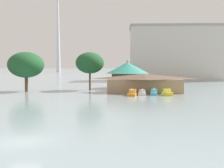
{
  "coord_description": "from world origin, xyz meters",
  "views": [
    {
      "loc": [
        8.01,
        -20.78,
        5.99
      ],
      "look_at": [
        6.02,
        26.64,
        2.91
      ],
      "focal_mm": 42.9,
      "sensor_mm": 36.0,
      "label": 1
    }
  ],
  "objects_px": {
    "pedal_boat_orange": "(132,93)",
    "shoreline_tree_tall_left": "(26,65)",
    "pedal_boat_cyan": "(154,93)",
    "pedal_boat_white": "(142,93)",
    "green_roof_pavilion": "(128,73)",
    "distant_broadcast_tower": "(58,6)",
    "shoreline_tree_mid": "(90,63)",
    "boathouse": "(144,83)",
    "background_building_block": "(176,53)",
    "pedal_boat_yellow": "(167,93)"
  },
  "relations": [
    {
      "from": "pedal_boat_white",
      "to": "shoreline_tree_tall_left",
      "type": "height_order",
      "value": "shoreline_tree_tall_left"
    },
    {
      "from": "pedal_boat_white",
      "to": "shoreline_tree_tall_left",
      "type": "relative_size",
      "value": 0.27
    },
    {
      "from": "pedal_boat_white",
      "to": "background_building_block",
      "type": "bearing_deg",
      "value": 168.37
    },
    {
      "from": "pedal_boat_white",
      "to": "green_roof_pavilion",
      "type": "xyz_separation_m",
      "value": [
        -2.84,
        17.23,
        3.69
      ]
    },
    {
      "from": "pedal_boat_white",
      "to": "shoreline_tree_mid",
      "type": "height_order",
      "value": "shoreline_tree_mid"
    },
    {
      "from": "pedal_boat_cyan",
      "to": "shoreline_tree_tall_left",
      "type": "distance_m",
      "value": 31.03
    },
    {
      "from": "pedal_boat_yellow",
      "to": "boathouse",
      "type": "relative_size",
      "value": 0.14
    },
    {
      "from": "pedal_boat_orange",
      "to": "shoreline_tree_tall_left",
      "type": "relative_size",
      "value": 0.33
    },
    {
      "from": "distant_broadcast_tower",
      "to": "shoreline_tree_mid",
      "type": "bearing_deg",
      "value": -74.31
    },
    {
      "from": "pedal_boat_orange",
      "to": "background_building_block",
      "type": "height_order",
      "value": "background_building_block"
    },
    {
      "from": "boathouse",
      "to": "background_building_block",
      "type": "height_order",
      "value": "background_building_block"
    },
    {
      "from": "green_roof_pavilion",
      "to": "shoreline_tree_mid",
      "type": "distance_m",
      "value": 11.84
    },
    {
      "from": "pedal_boat_orange",
      "to": "distant_broadcast_tower",
      "type": "height_order",
      "value": "distant_broadcast_tower"
    },
    {
      "from": "pedal_boat_yellow",
      "to": "green_roof_pavilion",
      "type": "xyz_separation_m",
      "value": [
        -7.98,
        18.3,
        3.61
      ]
    },
    {
      "from": "green_roof_pavilion",
      "to": "shoreline_tree_tall_left",
      "type": "distance_m",
      "value": 26.82
    },
    {
      "from": "pedal_boat_cyan",
      "to": "shoreline_tree_tall_left",
      "type": "bearing_deg",
      "value": -95.42
    },
    {
      "from": "pedal_boat_white",
      "to": "green_roof_pavilion",
      "type": "bearing_deg",
      "value": -165.34
    },
    {
      "from": "pedal_boat_orange",
      "to": "shoreline_tree_mid",
      "type": "bearing_deg",
      "value": -129.57
    },
    {
      "from": "pedal_boat_white",
      "to": "pedal_boat_orange",
      "type": "bearing_deg",
      "value": -47.49
    },
    {
      "from": "pedal_boat_orange",
      "to": "green_roof_pavilion",
      "type": "bearing_deg",
      "value": -166.86
    },
    {
      "from": "pedal_boat_yellow",
      "to": "boathouse",
      "type": "bearing_deg",
      "value": -162.17
    },
    {
      "from": "pedal_boat_cyan",
      "to": "pedal_boat_yellow",
      "type": "distance_m",
      "value": 2.87
    },
    {
      "from": "background_building_block",
      "to": "distant_broadcast_tower",
      "type": "xyz_separation_m",
      "value": [
        -92.7,
        165.78,
        57.85
      ]
    },
    {
      "from": "pedal_boat_white",
      "to": "green_roof_pavilion",
      "type": "relative_size",
      "value": 0.22
    },
    {
      "from": "pedal_boat_orange",
      "to": "boathouse",
      "type": "bearing_deg",
      "value": 168.86
    },
    {
      "from": "pedal_boat_yellow",
      "to": "boathouse",
      "type": "xyz_separation_m",
      "value": [
        -4.32,
        6.7,
        1.74
      ]
    },
    {
      "from": "pedal_boat_yellow",
      "to": "background_building_block",
      "type": "bearing_deg",
      "value": 152.65
    },
    {
      "from": "boathouse",
      "to": "pedal_boat_white",
      "type": "bearing_deg",
      "value": -98.24
    },
    {
      "from": "shoreline_tree_tall_left",
      "to": "pedal_boat_white",
      "type": "bearing_deg",
      "value": -13.32
    },
    {
      "from": "pedal_boat_white",
      "to": "pedal_boat_yellow",
      "type": "xyz_separation_m",
      "value": [
        5.14,
        -1.07,
        0.08
      ]
    },
    {
      "from": "background_building_block",
      "to": "distant_broadcast_tower",
      "type": "distance_m",
      "value": 198.55
    },
    {
      "from": "pedal_boat_white",
      "to": "green_roof_pavilion",
      "type": "distance_m",
      "value": 17.84
    },
    {
      "from": "pedal_boat_white",
      "to": "shoreline_tree_tall_left",
      "type": "distance_m",
      "value": 28.68
    },
    {
      "from": "boathouse",
      "to": "background_building_block",
      "type": "relative_size",
      "value": 0.45
    },
    {
      "from": "boathouse",
      "to": "green_roof_pavilion",
      "type": "bearing_deg",
      "value": 107.48
    },
    {
      "from": "pedal_boat_orange",
      "to": "pedal_boat_cyan",
      "type": "relative_size",
      "value": 1.07
    },
    {
      "from": "pedal_boat_white",
      "to": "boathouse",
      "type": "bearing_deg",
      "value": 177.06
    },
    {
      "from": "green_roof_pavilion",
      "to": "shoreline_tree_mid",
      "type": "relative_size",
      "value": 1.24
    },
    {
      "from": "shoreline_tree_tall_left",
      "to": "shoreline_tree_mid",
      "type": "bearing_deg",
      "value": 17.14
    },
    {
      "from": "pedal_boat_orange",
      "to": "boathouse",
      "type": "relative_size",
      "value": 0.17
    },
    {
      "from": "pedal_boat_yellow",
      "to": "background_building_block",
      "type": "height_order",
      "value": "background_building_block"
    },
    {
      "from": "pedal_boat_cyan",
      "to": "background_building_block",
      "type": "height_order",
      "value": "background_building_block"
    },
    {
      "from": "pedal_boat_orange",
      "to": "pedal_boat_cyan",
      "type": "distance_m",
      "value": 4.86
    },
    {
      "from": "boathouse",
      "to": "green_roof_pavilion",
      "type": "height_order",
      "value": "green_roof_pavilion"
    },
    {
      "from": "shoreline_tree_mid",
      "to": "background_building_block",
      "type": "bearing_deg",
      "value": 58.56
    },
    {
      "from": "boathouse",
      "to": "background_building_block",
      "type": "bearing_deg",
      "value": 72.25
    },
    {
      "from": "green_roof_pavilion",
      "to": "distant_broadcast_tower",
      "type": "xyz_separation_m",
      "value": [
        -70.77,
        211.27,
        65.58
      ]
    },
    {
      "from": "pedal_boat_orange",
      "to": "shoreline_tree_tall_left",
      "type": "bearing_deg",
      "value": -96.83
    },
    {
      "from": "pedal_boat_orange",
      "to": "boathouse",
      "type": "height_order",
      "value": "boathouse"
    },
    {
      "from": "pedal_boat_orange",
      "to": "pedal_boat_yellow",
      "type": "xyz_separation_m",
      "value": [
        7.26,
        0.54,
        0.01
      ]
    }
  ]
}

